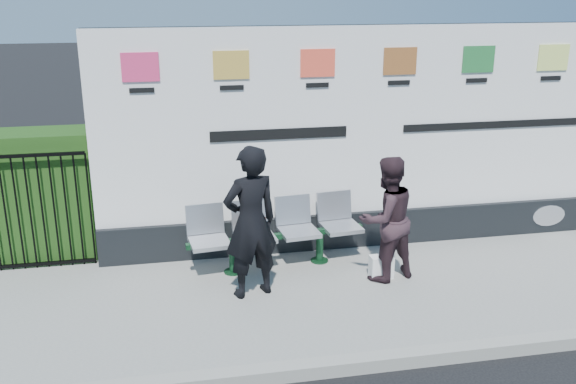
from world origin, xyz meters
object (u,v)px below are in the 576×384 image
object	(u,v)px
bench	(277,250)
woman_right	(386,219)
woman_left	(251,222)
billboard	(393,153)

from	to	relation	value
bench	woman_right	size ratio (longest dim) A/B	1.43
woman_left	woman_right	world-z (taller)	woman_left
billboard	bench	xyz separation A→B (m)	(-1.72, -0.57, -1.06)
bench	woman_left	distance (m)	1.05
bench	woman_right	bearing A→B (deg)	-30.69
woman_left	woman_right	size ratio (longest dim) A/B	1.16
woman_right	bench	bearing A→B (deg)	-41.80
billboard	woman_left	size ratio (longest dim) A/B	4.42
billboard	bench	bearing A→B (deg)	-161.80
woman_left	woman_right	xyz separation A→B (m)	(1.68, 0.12, -0.12)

